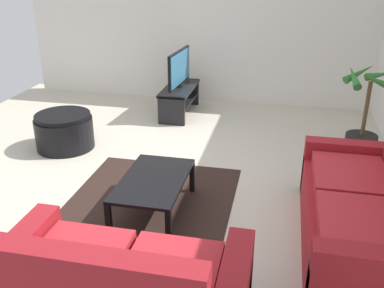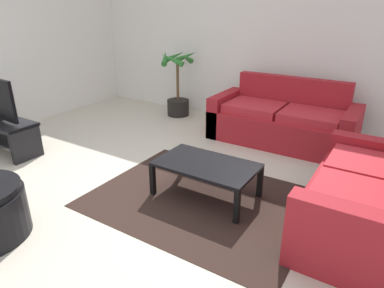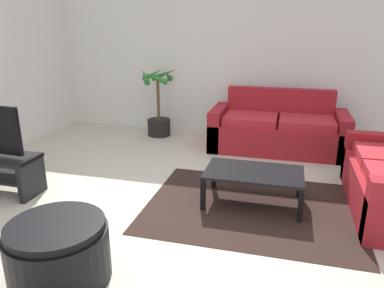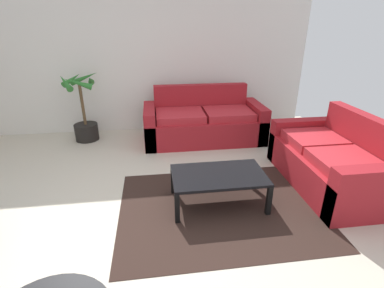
% 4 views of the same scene
% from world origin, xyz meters
% --- Properties ---
extents(ground_plane, '(6.60, 6.60, 0.00)m').
position_xyz_m(ground_plane, '(0.00, 0.00, 0.00)').
color(ground_plane, beige).
extents(wall_left, '(0.06, 6.00, 2.70)m').
position_xyz_m(wall_left, '(-3.00, 0.00, 1.35)').
color(wall_left, silver).
rests_on(wall_left, ground).
extents(couch_main, '(2.01, 0.90, 0.90)m').
position_xyz_m(couch_main, '(0.96, 2.28, 0.30)').
color(couch_main, maroon).
rests_on(couch_main, ground).
extents(tv_stand, '(1.10, 0.45, 0.45)m').
position_xyz_m(tv_stand, '(-2.14, -0.10, 0.30)').
color(tv_stand, black).
rests_on(tv_stand, ground).
extents(tv, '(0.96, 0.11, 0.58)m').
position_xyz_m(tv, '(-2.14, -0.09, 0.76)').
color(tv, black).
rests_on(tv, tv_stand).
extents(coffee_table, '(1.03, 0.61, 0.38)m').
position_xyz_m(coffee_table, '(0.79, 0.36, 0.33)').
color(coffee_table, black).
rests_on(coffee_table, ground).
extents(area_rug, '(2.20, 1.70, 0.01)m').
position_xyz_m(area_rug, '(0.79, 0.26, 0.00)').
color(area_rug, black).
rests_on(area_rug, ground).
extents(potted_palm, '(0.63, 0.65, 1.17)m').
position_xyz_m(potted_palm, '(-1.07, 2.55, 0.43)').
color(potted_palm, black).
rests_on(potted_palm, ground).
extents(ottoman, '(0.76, 0.76, 0.47)m').
position_xyz_m(ottoman, '(-0.49, -1.26, 0.23)').
color(ottoman, black).
rests_on(ottoman, ground).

